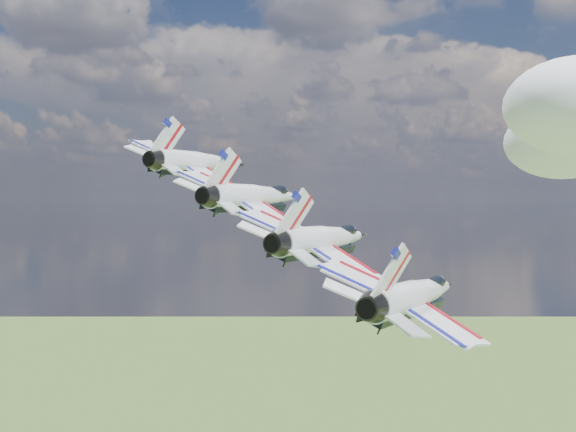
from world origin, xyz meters
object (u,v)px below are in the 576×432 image
(jet_0, at_px, (201,162))
(jet_1, at_px, (256,196))
(jet_2, at_px, (325,239))
(jet_3, at_px, (415,295))

(jet_0, distance_m, jet_1, 11.07)
(jet_2, bearing_deg, jet_0, 153.43)
(jet_0, bearing_deg, jet_1, -26.57)
(jet_1, xyz_separation_m, jet_3, (15.94, -13.74, -6.87))
(jet_3, bearing_deg, jet_2, 153.43)
(jet_3, bearing_deg, jet_0, 153.43)
(jet_1, distance_m, jet_2, 11.07)
(jet_1, relative_size, jet_2, 1.00)
(jet_0, relative_size, jet_2, 1.00)
(jet_0, bearing_deg, jet_3, -26.57)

